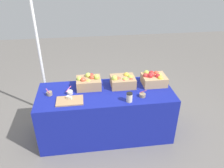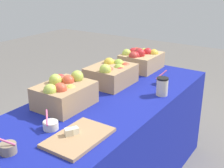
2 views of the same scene
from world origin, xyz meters
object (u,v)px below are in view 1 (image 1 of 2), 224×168
at_px(apple_crate_left, 154,79).
at_px(apple_crate_right, 89,82).
at_px(apple_crate_middle, 123,81).
at_px(sample_bowl_mid, 142,95).
at_px(cutting_board_front, 70,100).
at_px(sample_bowl_far, 70,92).
at_px(sample_bowl_near, 49,93).
at_px(coffee_cup, 129,97).
at_px(tent_pole, 40,55).

distance_m(apple_crate_left, apple_crate_right, 0.95).
xyz_separation_m(apple_crate_middle, apple_crate_right, (-0.49, 0.03, 0.01)).
bearing_deg(apple_crate_middle, sample_bowl_mid, -56.81).
xyz_separation_m(apple_crate_left, apple_crate_middle, (-0.46, 0.00, -0.01)).
height_order(cutting_board_front, sample_bowl_mid, sample_bowl_mid).
xyz_separation_m(apple_crate_right, sample_bowl_far, (-0.27, -0.14, -0.07)).
xyz_separation_m(apple_crate_middle, cutting_board_front, (-0.76, -0.30, -0.07)).
xyz_separation_m(sample_bowl_near, sample_bowl_mid, (1.25, -0.21, -0.00)).
bearing_deg(coffee_cup, sample_bowl_near, 164.16).
relative_size(apple_crate_right, sample_bowl_far, 3.50).
bearing_deg(sample_bowl_far, coffee_cup, -20.92).
bearing_deg(cutting_board_front, sample_bowl_far, 91.34).
distance_m(cutting_board_front, sample_bowl_mid, 0.97).
distance_m(apple_crate_right, sample_bowl_near, 0.57).
bearing_deg(apple_crate_right, cutting_board_front, -128.89).
bearing_deg(apple_crate_left, coffee_cup, -137.69).
relative_size(apple_crate_right, sample_bowl_near, 3.63).
bearing_deg(tent_pole, coffee_cup, -37.67).
distance_m(apple_crate_left, sample_bowl_near, 1.50).
relative_size(sample_bowl_mid, coffee_cup, 0.81).
relative_size(apple_crate_left, apple_crate_middle, 0.99).
relative_size(cutting_board_front, sample_bowl_far, 3.55).
height_order(sample_bowl_far, tent_pole, tent_pole).
distance_m(cutting_board_front, tent_pole, 1.00).
relative_size(sample_bowl_near, tent_pole, 0.04).
height_order(apple_crate_left, apple_crate_middle, apple_crate_left).
xyz_separation_m(apple_crate_middle, coffee_cup, (0.01, -0.41, -0.02)).
bearing_deg(apple_crate_middle, sample_bowl_near, -173.91).
bearing_deg(apple_crate_right, coffee_cup, -41.00).
bearing_deg(cutting_board_front, tent_pole, 118.32).
height_order(cutting_board_front, coffee_cup, coffee_cup).
bearing_deg(tent_pole, sample_bowl_near, -75.18).
bearing_deg(sample_bowl_far, sample_bowl_mid, -11.94).
distance_m(apple_crate_right, sample_bowl_far, 0.31).
bearing_deg(sample_bowl_far, apple_crate_middle, 8.37).
relative_size(apple_crate_left, coffee_cup, 2.70).
xyz_separation_m(sample_bowl_near, sample_bowl_far, (0.27, -0.00, -0.00)).
bearing_deg(apple_crate_left, sample_bowl_mid, -128.00).
xyz_separation_m(sample_bowl_near, tent_pole, (-0.17, 0.64, 0.31)).
bearing_deg(sample_bowl_near, tent_pole, 104.82).
height_order(apple_crate_left, sample_bowl_mid, apple_crate_left).
bearing_deg(tent_pole, apple_crate_right, -35.12).
xyz_separation_m(apple_crate_left, sample_bowl_near, (-1.50, -0.11, -0.06)).
bearing_deg(coffee_cup, sample_bowl_mid, 24.30).
distance_m(apple_crate_right, tent_pole, 0.91).
bearing_deg(coffee_cup, cutting_board_front, 172.06).
bearing_deg(sample_bowl_mid, coffee_cup, -155.70).
bearing_deg(sample_bowl_near, coffee_cup, -15.84).
xyz_separation_m(cutting_board_front, sample_bowl_near, (-0.28, 0.19, 0.01)).
height_order(apple_crate_left, apple_crate_right, apple_crate_right).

